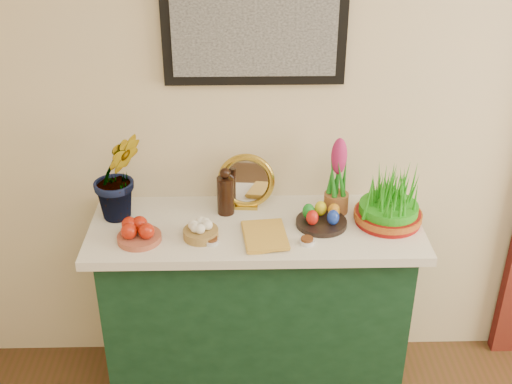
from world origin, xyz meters
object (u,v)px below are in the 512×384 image
(mirror, at_px, (246,182))
(wheatgrass_sabzeh, at_px, (389,201))
(book, at_px, (244,237))
(sideboard, at_px, (256,310))
(hyacinth_green, at_px, (117,162))

(mirror, bearing_deg, wheatgrass_sabzeh, -14.01)
(mirror, xyz_separation_m, wheatgrass_sabzeh, (0.60, -0.15, -0.02))
(book, height_order, wheatgrass_sabzeh, wheatgrass_sabzeh)
(sideboard, height_order, book, book)
(book, xyz_separation_m, wheatgrass_sabzeh, (0.61, 0.13, 0.09))
(hyacinth_green, distance_m, mirror, 0.56)
(sideboard, height_order, wheatgrass_sabzeh, wheatgrass_sabzeh)
(sideboard, relative_size, hyacinth_green, 2.51)
(hyacinth_green, xyz_separation_m, wheatgrass_sabzeh, (1.13, -0.07, -0.16))
(sideboard, height_order, mirror, mirror)
(hyacinth_green, height_order, mirror, hyacinth_green)
(mirror, bearing_deg, sideboard, -76.04)
(sideboard, xyz_separation_m, hyacinth_green, (-0.57, 0.08, 0.72))
(book, bearing_deg, sideboard, 61.79)
(hyacinth_green, bearing_deg, mirror, -15.04)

